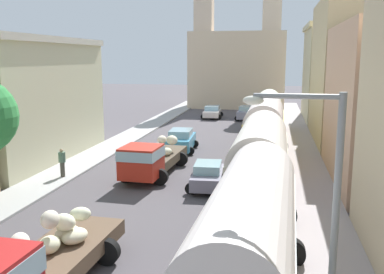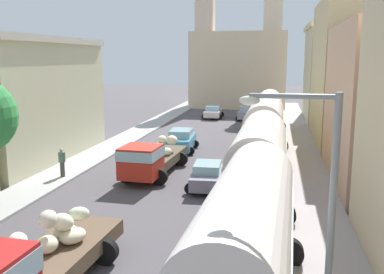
{
  "view_description": "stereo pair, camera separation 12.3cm",
  "coord_description": "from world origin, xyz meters",
  "px_view_note": "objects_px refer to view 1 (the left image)",
  "views": [
    {
      "loc": [
        5.13,
        -4.57,
        6.93
      ],
      "look_at": [
        0.0,
        22.36,
        1.85
      ],
      "focal_mm": 40.36,
      "sensor_mm": 36.0,
      "label": 1
    },
    {
      "loc": [
        5.25,
        -4.55,
        6.93
      ],
      "look_at": [
        0.0,
        22.36,
        1.85
      ],
      "focal_mm": 40.36,
      "sensor_mm": 36.0,
      "label": 2
    }
  ],
  "objects_px": {
    "parked_bus_0": "(249,236)",
    "car_1": "(212,112)",
    "cargo_truck_1": "(151,158)",
    "parked_bus_2": "(265,127)",
    "car_2": "(208,175)",
    "car_3": "(247,113)",
    "streetlamp_near": "(321,207)",
    "parked_bus_3": "(267,113)",
    "car_0": "(181,140)",
    "parked_bus_1": "(260,159)",
    "pedestrian_2": "(62,162)",
    "cargo_truck_0": "(23,269)"
  },
  "relations": [
    {
      "from": "car_2",
      "to": "car_3",
      "type": "distance_m",
      "value": 26.17
    },
    {
      "from": "car_0",
      "to": "car_3",
      "type": "distance_m",
      "value": 17.68
    },
    {
      "from": "car_2",
      "to": "car_3",
      "type": "relative_size",
      "value": 0.93
    },
    {
      "from": "cargo_truck_1",
      "to": "car_2",
      "type": "relative_size",
      "value": 2.01
    },
    {
      "from": "parked_bus_0",
      "to": "parked_bus_2",
      "type": "bearing_deg",
      "value": 90.0
    },
    {
      "from": "car_0",
      "to": "parked_bus_3",
      "type": "bearing_deg",
      "value": 48.99
    },
    {
      "from": "parked_bus_0",
      "to": "pedestrian_2",
      "type": "xyz_separation_m",
      "value": [
        -11.32,
        11.2,
        -1.16
      ]
    },
    {
      "from": "streetlamp_near",
      "to": "car_0",
      "type": "bearing_deg",
      "value": 109.65
    },
    {
      "from": "parked_bus_2",
      "to": "car_1",
      "type": "distance_m",
      "value": 20.98
    },
    {
      "from": "parked_bus_0",
      "to": "parked_bus_3",
      "type": "xyz_separation_m",
      "value": [
        0.0,
        27.0,
        -0.02
      ]
    },
    {
      "from": "pedestrian_2",
      "to": "streetlamp_near",
      "type": "bearing_deg",
      "value": -45.55
    },
    {
      "from": "parked_bus_1",
      "to": "parked_bus_2",
      "type": "height_order",
      "value": "parked_bus_2"
    },
    {
      "from": "cargo_truck_1",
      "to": "pedestrian_2",
      "type": "distance_m",
      "value": 5.08
    },
    {
      "from": "parked_bus_0",
      "to": "car_0",
      "type": "height_order",
      "value": "parked_bus_0"
    },
    {
      "from": "parked_bus_1",
      "to": "parked_bus_2",
      "type": "bearing_deg",
      "value": 90.0
    },
    {
      "from": "cargo_truck_0",
      "to": "car_2",
      "type": "height_order",
      "value": "cargo_truck_0"
    },
    {
      "from": "parked_bus_2",
      "to": "cargo_truck_1",
      "type": "bearing_deg",
      "value": -139.34
    },
    {
      "from": "car_0",
      "to": "streetlamp_near",
      "type": "height_order",
      "value": "streetlamp_near"
    },
    {
      "from": "parked_bus_1",
      "to": "car_1",
      "type": "relative_size",
      "value": 2.14
    },
    {
      "from": "car_1",
      "to": "streetlamp_near",
      "type": "distance_m",
      "value": 40.78
    },
    {
      "from": "parked_bus_1",
      "to": "car_2",
      "type": "height_order",
      "value": "parked_bus_1"
    },
    {
      "from": "car_1",
      "to": "pedestrian_2",
      "type": "height_order",
      "value": "pedestrian_2"
    },
    {
      "from": "parked_bus_3",
      "to": "cargo_truck_1",
      "type": "relative_size",
      "value": 1.29
    },
    {
      "from": "parked_bus_2",
      "to": "car_2",
      "type": "xyz_separation_m",
      "value": [
        -2.8,
        -7.03,
        -1.62
      ]
    },
    {
      "from": "pedestrian_2",
      "to": "cargo_truck_1",
      "type": "bearing_deg",
      "value": 14.82
    },
    {
      "from": "parked_bus_2",
      "to": "cargo_truck_0",
      "type": "xyz_separation_m",
      "value": [
        -6.05,
        -19.23,
        -1.09
      ]
    },
    {
      "from": "car_2",
      "to": "streetlamp_near",
      "type": "height_order",
      "value": "streetlamp_near"
    },
    {
      "from": "streetlamp_near",
      "to": "car_3",
      "type": "bearing_deg",
      "value": 95.85
    },
    {
      "from": "parked_bus_0",
      "to": "car_3",
      "type": "relative_size",
      "value": 2.31
    },
    {
      "from": "parked_bus_1",
      "to": "parked_bus_3",
      "type": "xyz_separation_m",
      "value": [
        0.0,
        18.0,
        -0.06
      ]
    },
    {
      "from": "car_2",
      "to": "pedestrian_2",
      "type": "bearing_deg",
      "value": 178.47
    },
    {
      "from": "parked_bus_0",
      "to": "pedestrian_2",
      "type": "distance_m",
      "value": 15.96
    },
    {
      "from": "car_1",
      "to": "cargo_truck_0",
      "type": "bearing_deg",
      "value": -89.46
    },
    {
      "from": "parked_bus_3",
      "to": "pedestrian_2",
      "type": "xyz_separation_m",
      "value": [
        -11.32,
        -15.8,
        -1.14
      ]
    },
    {
      "from": "car_3",
      "to": "streetlamp_near",
      "type": "distance_m",
      "value": 39.41
    },
    {
      "from": "cargo_truck_0",
      "to": "car_2",
      "type": "distance_m",
      "value": 12.64
    },
    {
      "from": "car_0",
      "to": "car_2",
      "type": "relative_size",
      "value": 1.15
    },
    {
      "from": "parked_bus_3",
      "to": "pedestrian_2",
      "type": "distance_m",
      "value": 19.47
    },
    {
      "from": "cargo_truck_1",
      "to": "car_2",
      "type": "bearing_deg",
      "value": -22.98
    },
    {
      "from": "parked_bus_0",
      "to": "parked_bus_1",
      "type": "height_order",
      "value": "parked_bus_1"
    },
    {
      "from": "cargo_truck_0",
      "to": "streetlamp_near",
      "type": "bearing_deg",
      "value": -5.45
    },
    {
      "from": "parked_bus_3",
      "to": "cargo_truck_1",
      "type": "height_order",
      "value": "parked_bus_3"
    },
    {
      "from": "cargo_truck_0",
      "to": "parked_bus_2",
      "type": "bearing_deg",
      "value": 72.53
    },
    {
      "from": "parked_bus_3",
      "to": "car_3",
      "type": "height_order",
      "value": "parked_bus_3"
    },
    {
      "from": "car_1",
      "to": "pedestrian_2",
      "type": "relative_size",
      "value": 2.27
    },
    {
      "from": "parked_bus_0",
      "to": "car_1",
      "type": "distance_m",
      "value": 38.47
    },
    {
      "from": "parked_bus_2",
      "to": "car_2",
      "type": "relative_size",
      "value": 2.31
    },
    {
      "from": "cargo_truck_1",
      "to": "parked_bus_2",
      "type": "bearing_deg",
      "value": 40.66
    },
    {
      "from": "parked_bus_1",
      "to": "streetlamp_near",
      "type": "xyz_separation_m",
      "value": [
        1.59,
        -10.96,
        1.6
      ]
    },
    {
      "from": "car_1",
      "to": "car_2",
      "type": "bearing_deg",
      "value": -82.35
    }
  ]
}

